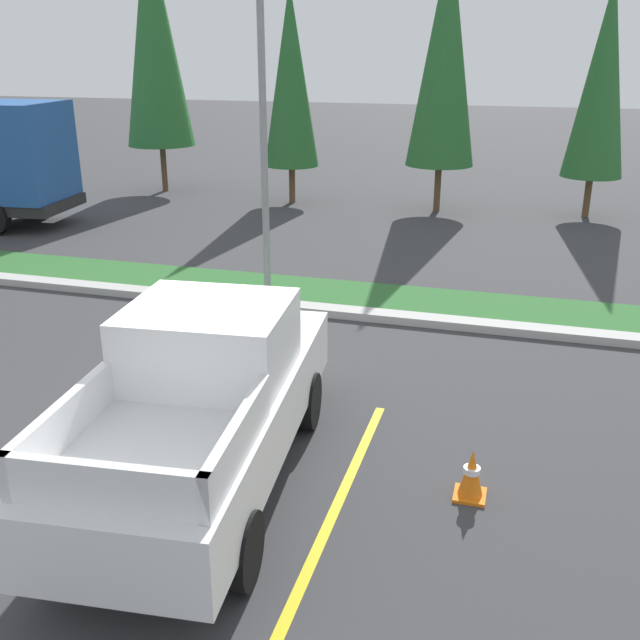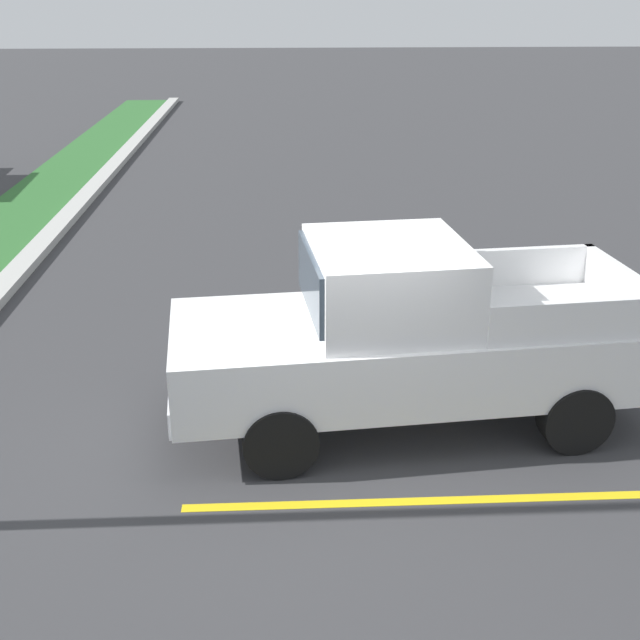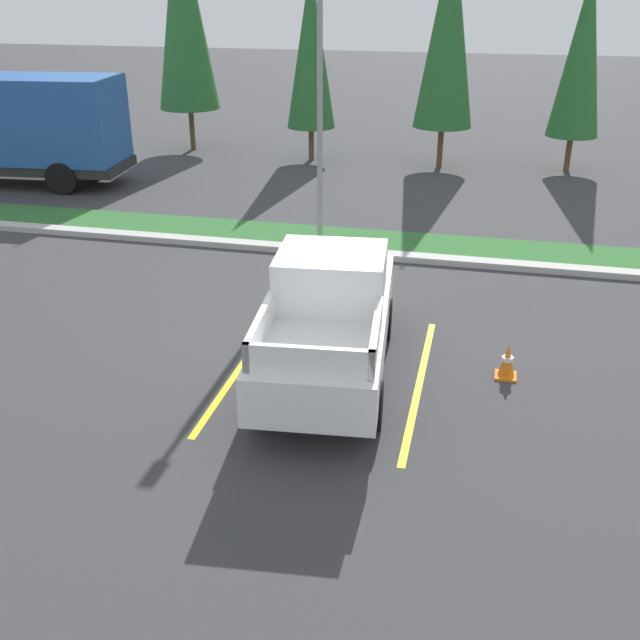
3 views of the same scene
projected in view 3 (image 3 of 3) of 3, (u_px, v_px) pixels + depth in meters
The scene contains 13 objects.
ground_plane at pixel (310, 347), 13.56m from camera, with size 120.00×120.00×0.00m, color #38383A.
parking_line_near at pixel (243, 364), 12.96m from camera, with size 0.12×4.80×0.01m, color yellow.
parking_line_far at pixel (419, 384), 12.33m from camera, with size 0.12×4.80×0.01m, color yellow.
curb_strip at pixel (359, 253), 17.95m from camera, with size 56.00×0.40×0.15m, color #B2B2AD.
grass_median at pixel (366, 241), 18.94m from camera, with size 56.00×1.80×0.06m, color #2D662D.
pickup_truck_main at pixel (329, 317), 12.26m from camera, with size 2.39×5.38×2.10m.
cargo_truck_distant at pixel (22, 127), 23.57m from camera, with size 6.99×3.04×3.40m.
street_light at pixel (318, 86), 17.25m from camera, with size 0.24×1.49×6.64m.
cypress_tree_leftmost at pixel (183, 6), 26.98m from camera, with size 2.30×2.30×8.84m.
cypress_tree_left_inner at pixel (311, 48), 25.86m from camera, with size 1.73×1.73×6.67m.
cypress_tree_center at pixel (448, 28), 24.60m from camera, with size 2.05×2.05×7.87m.
cypress_tree_right_inner at pixel (583, 52), 24.31m from camera, with size 1.75×1.75×6.71m.
traffic_cone at pixel (507, 362), 12.43m from camera, with size 0.36×0.36×0.60m.
Camera 3 is at (2.90, -11.74, 6.16)m, focal length 41.49 mm.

